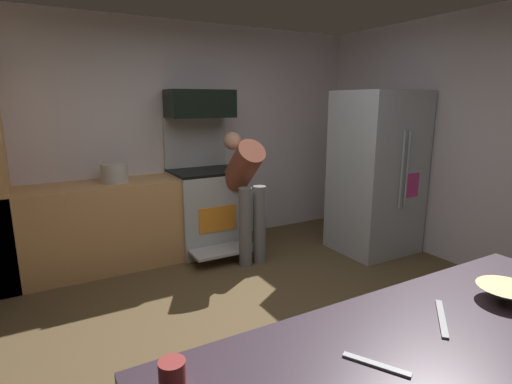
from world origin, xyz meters
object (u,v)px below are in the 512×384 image
Objects in this scene: oven_range at (206,207)px; mug_coffee at (172,375)px; microwave at (200,104)px; person_cook at (246,185)px; mixing_bowl_large at (506,293)px; refrigerator at (376,173)px; stock_pot at (114,173)px.

oven_range is 16.99× the size of mug_coffee.
mug_coffee is at bearing -113.29° from microwave.
person_cook is at bearing -67.64° from microwave.
oven_range reaches higher than mixing_bowl_large.
oven_range is at bearing 89.32° from mixing_bowl_large.
oven_range is 6.58× the size of mixing_bowl_large.
microwave reaches higher than person_cook.
mug_coffee is (-1.43, -3.32, -0.75)m from microwave.
oven_range is 1.18m from microwave.
oven_range is at bearing -90.00° from microwave.
mug_coffee is at bearing -144.27° from refrigerator.
refrigerator is 6.83× the size of stock_pot.
stock_pot is at bearing 105.60° from mixing_bowl_large.
mug_coffee is at bearing -121.78° from person_cook.
refrigerator reaches higher than oven_range.
oven_range is 3.42m from mixing_bowl_large.
refrigerator reaches higher than mug_coffee.
mug_coffee is (-1.43, -3.23, 0.43)m from oven_range.
refrigerator is 20.26× the size of mug_coffee.
mug_coffee is at bearing -113.88° from oven_range.
microwave is 3.57m from mixing_bowl_large.
stock_pot is at bearing 160.05° from refrigerator.
oven_range is 5.72× the size of stock_pot.
microwave is 2.16m from refrigerator.
microwave reaches higher than refrigerator.
refrigerator is (1.71, -1.06, -0.77)m from microwave.
stock_pot is (0.44, 3.24, 0.05)m from mug_coffee.
mixing_bowl_large is (-0.29, -2.88, 0.09)m from person_cook.
refrigerator is 2.99m from mixing_bowl_large.
microwave is 1.08m from person_cook.
mixing_bowl_large is 1.40m from mug_coffee.
mixing_bowl_large is at bearing -95.77° from person_cook.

